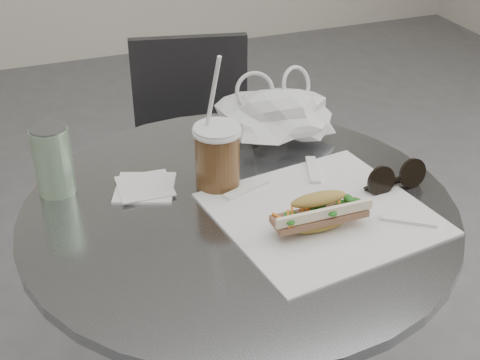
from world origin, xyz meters
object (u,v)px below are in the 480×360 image
object	(u,v)px
drink_can	(53,160)
cafe_table	(239,323)
chair_far	(198,199)
iced_coffee	(217,155)
banh_mi	(319,213)
sunglasses	(396,179)

from	to	relation	value
drink_can	cafe_table	bearing A→B (deg)	-29.54
chair_far	iced_coffee	bearing A→B (deg)	89.84
chair_far	banh_mi	distance (m)	0.86
cafe_table	iced_coffee	world-z (taller)	iced_coffee
chair_far	iced_coffee	size ratio (longest dim) A/B	3.06
iced_coffee	sunglasses	xyz separation A→B (m)	(0.30, -0.13, -0.04)
cafe_table	banh_mi	distance (m)	0.34
sunglasses	drink_can	bearing A→B (deg)	156.57
chair_far	banh_mi	xyz separation A→B (m)	(-0.02, -0.74, 0.42)
sunglasses	drink_can	size ratio (longest dim) A/B	0.96
cafe_table	drink_can	xyz separation A→B (m)	(-0.29, 0.16, 0.34)
iced_coffee	drink_can	xyz separation A→B (m)	(-0.28, 0.08, 0.00)
chair_far	cafe_table	bearing A→B (deg)	92.40
cafe_table	iced_coffee	distance (m)	0.35
drink_can	banh_mi	bearing A→B (deg)	-35.77
cafe_table	chair_far	world-z (taller)	chair_far
chair_far	sunglasses	xyz separation A→B (m)	(0.17, -0.68, 0.41)
cafe_table	chair_far	bearing A→B (deg)	79.86
iced_coffee	sunglasses	size ratio (longest dim) A/B	2.06
banh_mi	sunglasses	distance (m)	0.20
cafe_table	iced_coffee	bearing A→B (deg)	97.90
iced_coffee	sunglasses	bearing A→B (deg)	-23.25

